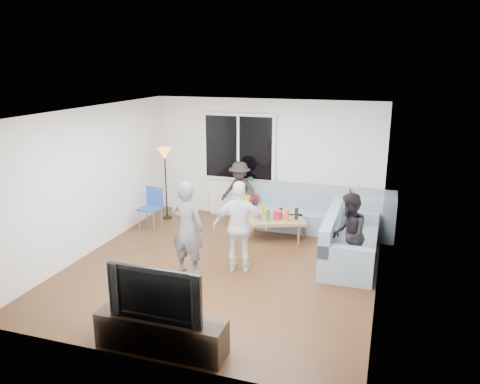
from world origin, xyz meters
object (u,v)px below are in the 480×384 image
(television, at_px, (159,291))
(player_right, at_px, (240,227))
(spectator_right, at_px, (349,235))
(player_left, at_px, (187,228))
(sofa_back_section, at_px, (290,207))
(tv_console, at_px, (161,333))
(sofa_right_section, at_px, (351,238))
(floor_lamp, at_px, (166,184))
(side_chair, at_px, (150,209))
(spectator_back, at_px, (240,192))
(coffee_table, at_px, (276,229))

(television, bearing_deg, player_right, 85.18)
(spectator_right, bearing_deg, player_left, -79.27)
(sofa_back_section, height_order, television, television)
(spectator_right, bearing_deg, tv_console, -40.53)
(sofa_right_section, bearing_deg, television, 150.31)
(player_left, bearing_deg, player_right, -147.79)
(floor_lamp, distance_m, spectator_right, 4.41)
(sofa_back_section, distance_m, television, 4.81)
(side_chair, relative_size, spectator_right, 0.63)
(spectator_back, bearing_deg, floor_lamp, -160.46)
(sofa_back_section, relative_size, side_chair, 2.67)
(sofa_back_section, bearing_deg, television, -96.57)
(coffee_table, height_order, tv_console, tv_console)
(tv_console, xyz_separation_m, television, (0.00, 0.00, 0.56))
(side_chair, bearing_deg, tv_console, -51.18)
(sofa_right_section, bearing_deg, spectator_right, -180.00)
(tv_console, height_order, television, television)
(player_left, distance_m, spectator_back, 2.76)
(spectator_back, bearing_deg, sofa_right_section, -21.42)
(sofa_right_section, bearing_deg, spectator_back, 59.63)
(player_left, xyz_separation_m, spectator_right, (2.46, 0.75, -0.10))
(player_left, bearing_deg, spectator_back, -84.30)
(side_chair, height_order, spectator_back, spectator_back)
(sofa_back_section, distance_m, player_right, 2.39)
(spectator_back, bearing_deg, side_chair, -137.66)
(player_left, relative_size, spectator_right, 1.15)
(player_right, xyz_separation_m, tv_console, (-0.20, -2.43, -0.54))
(spectator_back, bearing_deg, spectator_right, -30.02)
(sofa_back_section, distance_m, spectator_right, 2.41)
(side_chair, height_order, television, television)
(tv_console, bearing_deg, player_right, 85.18)
(spectator_right, bearing_deg, sofa_right_section, 173.79)
(player_right, distance_m, spectator_right, 1.75)
(player_right, bearing_deg, television, 72.84)
(sofa_back_section, height_order, side_chair, side_chair)
(spectator_right, xyz_separation_m, tv_console, (-1.91, -2.80, -0.46))
(floor_lamp, bearing_deg, sofa_right_section, -15.82)
(sofa_right_section, distance_m, floor_lamp, 4.25)
(coffee_table, distance_m, player_right, 1.69)
(side_chair, distance_m, tv_console, 4.33)
(television, bearing_deg, sofa_right_section, 60.31)
(spectator_right, xyz_separation_m, television, (-1.91, -2.80, 0.09))
(television, bearing_deg, side_chair, 119.96)
(floor_lamp, height_order, tv_console, floor_lamp)
(side_chair, relative_size, tv_console, 0.54)
(sofa_back_section, bearing_deg, side_chair, -159.37)
(sofa_right_section, relative_size, player_left, 1.28)
(sofa_right_section, height_order, spectator_right, spectator_right)
(sofa_back_section, bearing_deg, player_right, -98.39)
(player_left, relative_size, player_right, 1.03)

